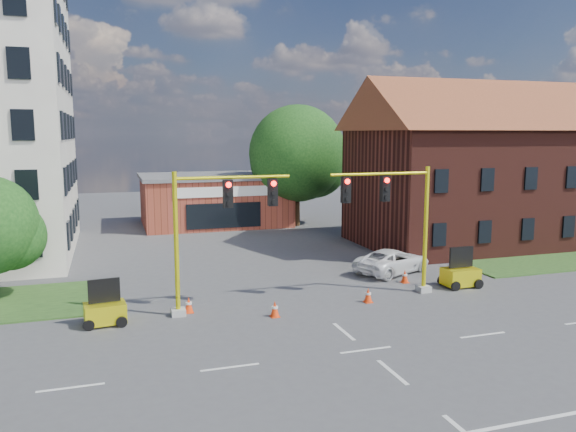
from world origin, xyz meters
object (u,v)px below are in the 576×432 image
at_px(signal_mast_east, 396,215).
at_px(trailer_east, 460,275).
at_px(signal_mast_west, 215,224).
at_px(trailer_west, 105,311).
at_px(pickup_white, 393,261).

distance_m(signal_mast_east, trailer_east, 5.14).
bearing_deg(trailer_east, signal_mast_west, 179.80).
relative_size(trailer_west, pickup_white, 0.38).
height_order(trailer_west, trailer_east, trailer_east).
xyz_separation_m(signal_mast_east, pickup_white, (2.04, 3.93, -3.25)).
height_order(signal_mast_west, pickup_white, signal_mast_west).
relative_size(signal_mast_west, signal_mast_east, 1.00).
distance_m(signal_mast_west, pickup_white, 11.90).
bearing_deg(trailer_west, pickup_white, 8.86).
relative_size(signal_mast_east, trailer_east, 3.14).
xyz_separation_m(signal_mast_west, pickup_white, (10.75, 3.93, -3.25)).
bearing_deg(signal_mast_west, trailer_east, 1.23).
relative_size(signal_mast_west, pickup_white, 1.29).
relative_size(signal_mast_west, trailer_west, 3.37).
xyz_separation_m(trailer_east, pickup_white, (-1.90, 3.66, 0.05)).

